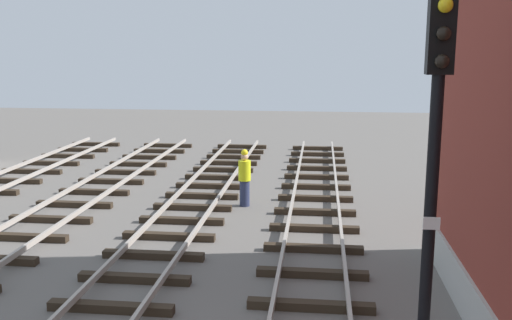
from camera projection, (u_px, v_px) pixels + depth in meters
The scene contains 2 objects.
signal_mast at pixel (434, 151), 8.08m from camera, with size 0.36×0.40×5.78m.
track_worker_foreground at pixel (245, 178), 18.38m from camera, with size 0.40×0.40×1.87m.
Camera 1 is at (0.95, -6.35, 5.03)m, focal length 40.07 mm.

